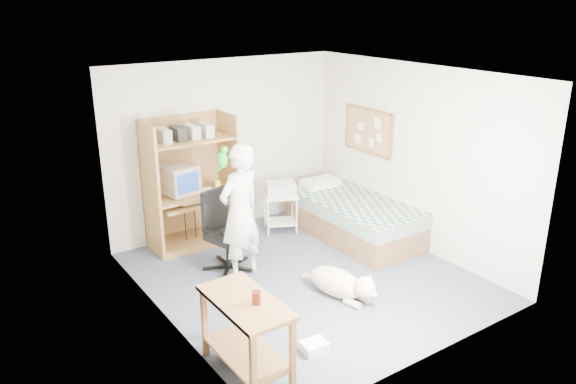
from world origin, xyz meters
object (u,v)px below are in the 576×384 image
object	(u,v)px
computer_hutch	(191,188)
office_chair	(225,242)
bed	(353,218)
person	(240,212)
dog	(340,283)
printer_cart	(281,207)
side_desk	(246,325)

from	to	relation	value
computer_hutch	office_chair	distance (m)	1.06
computer_hutch	bed	xyz separation A→B (m)	(2.00, -1.12, -0.53)
person	dog	bearing A→B (deg)	106.29
office_chair	printer_cart	distance (m)	1.39
side_desk	person	size ratio (longest dim) A/B	0.59
person	printer_cart	size ratio (longest dim) A/B	2.85
computer_hutch	side_desk	world-z (taller)	computer_hutch
computer_hutch	office_chair	xyz separation A→B (m)	(-0.00, -0.95, -0.46)
office_chair	printer_cart	xyz separation A→B (m)	(1.25, 0.60, 0.02)
side_desk	dog	bearing A→B (deg)	19.94
computer_hutch	bed	bearing A→B (deg)	-29.29
bed	office_chair	distance (m)	2.01
side_desk	person	distance (m)	1.94
side_desk	dog	size ratio (longest dim) A/B	0.95
computer_hutch	dog	bearing A→B (deg)	-72.56
bed	person	bearing A→B (deg)	-175.98
bed	person	world-z (taller)	person
person	printer_cart	xyz separation A→B (m)	(1.19, 0.90, -0.47)
office_chair	printer_cart	world-z (taller)	office_chair
bed	dog	world-z (taller)	bed
side_desk	dog	world-z (taller)	side_desk
printer_cart	bed	bearing A→B (deg)	-21.27
printer_cart	dog	bearing A→B (deg)	-79.91
bed	person	xyz separation A→B (m)	(-1.94, -0.14, 0.56)
office_chair	person	bearing A→B (deg)	-93.35
computer_hutch	office_chair	size ratio (longest dim) A/B	1.76
side_desk	dog	distance (m)	1.72
computer_hutch	dog	distance (m)	2.56
computer_hutch	person	bearing A→B (deg)	-87.21
dog	bed	bearing A→B (deg)	31.08
computer_hutch	dog	world-z (taller)	computer_hutch
bed	side_desk	xyz separation A→B (m)	(-2.85, -1.82, 0.21)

